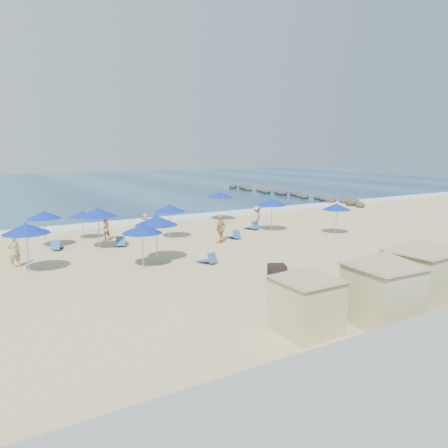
{
  "coord_description": "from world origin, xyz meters",
  "views": [
    {
      "loc": [
        -12.81,
        -19.7,
        6.2
      ],
      "look_at": [
        1.0,
        3.0,
        1.58
      ],
      "focal_mm": 35.0,
      "sensor_mm": 36.0,
      "label": 1
    }
  ],
  "objects_px": {
    "umbrella_7": "(220,195)",
    "beachgoer_0": "(14,251)",
    "umbrella_3": "(82,214)",
    "umbrella_0": "(26,229)",
    "cabana_2": "(420,263)",
    "umbrella_5": "(156,220)",
    "beachgoer_2": "(221,229)",
    "umbrella_2": "(142,229)",
    "beachgoer_3": "(257,218)",
    "umbrella_4": "(98,212)",
    "rock_jetty": "(287,193)",
    "umbrella_8": "(272,202)",
    "cabana_0": "(307,291)",
    "umbrella_9": "(337,207)",
    "beachgoer_4": "(145,225)",
    "umbrella_6": "(170,208)",
    "beachgoer_1": "(105,229)",
    "trash_bin": "(277,273)",
    "cabana_1": "(383,278)",
    "umbrella_1": "(44,215)"
  },
  "relations": [
    {
      "from": "umbrella_7",
      "to": "beachgoer_0",
      "type": "distance_m",
      "value": 18.54
    },
    {
      "from": "umbrella_3",
      "to": "umbrella_0",
      "type": "bearing_deg",
      "value": -121.78
    },
    {
      "from": "umbrella_3",
      "to": "beachgoer_0",
      "type": "bearing_deg",
      "value": -132.12
    },
    {
      "from": "cabana_2",
      "to": "umbrella_3",
      "type": "distance_m",
      "value": 21.57
    },
    {
      "from": "umbrella_5",
      "to": "cabana_2",
      "type": "bearing_deg",
      "value": -60.67
    },
    {
      "from": "beachgoer_2",
      "to": "umbrella_3",
      "type": "bearing_deg",
      "value": -66.05
    },
    {
      "from": "umbrella_2",
      "to": "umbrella_5",
      "type": "bearing_deg",
      "value": 33.88
    },
    {
      "from": "umbrella_5",
      "to": "beachgoer_3",
      "type": "relative_size",
      "value": 1.49
    },
    {
      "from": "umbrella_4",
      "to": "beachgoer_0",
      "type": "height_order",
      "value": "umbrella_4"
    },
    {
      "from": "rock_jetty",
      "to": "umbrella_8",
      "type": "xyz_separation_m",
      "value": [
        -16.95,
        -18.83,
        1.88
      ]
    },
    {
      "from": "cabana_0",
      "to": "umbrella_3",
      "type": "height_order",
      "value": "cabana_0"
    },
    {
      "from": "umbrella_9",
      "to": "beachgoer_4",
      "type": "distance_m",
      "value": 13.88
    },
    {
      "from": "beachgoer_0",
      "to": "beachgoer_4",
      "type": "relative_size",
      "value": 1.11
    },
    {
      "from": "umbrella_2",
      "to": "rock_jetty",
      "type": "bearing_deg",
      "value": 39.09
    },
    {
      "from": "umbrella_6",
      "to": "umbrella_7",
      "type": "relative_size",
      "value": 0.95
    },
    {
      "from": "cabana_0",
      "to": "beachgoer_1",
      "type": "bearing_deg",
      "value": 94.49
    },
    {
      "from": "umbrella_7",
      "to": "beachgoer_2",
      "type": "xyz_separation_m",
      "value": [
        -4.6,
        -7.83,
        -1.32
      ]
    },
    {
      "from": "cabana_0",
      "to": "beachgoer_2",
      "type": "xyz_separation_m",
      "value": [
        4.85,
        13.79,
        -0.53
      ]
    },
    {
      "from": "umbrella_2",
      "to": "umbrella_5",
      "type": "xyz_separation_m",
      "value": [
        1.12,
        0.75,
        0.24
      ]
    },
    {
      "from": "umbrella_0",
      "to": "umbrella_6",
      "type": "relative_size",
      "value": 1.07
    },
    {
      "from": "beachgoer_2",
      "to": "cabana_2",
      "type": "bearing_deg",
      "value": 65.52
    },
    {
      "from": "trash_bin",
      "to": "umbrella_4",
      "type": "bearing_deg",
      "value": 140.9
    },
    {
      "from": "umbrella_0",
      "to": "cabana_1",
      "type": "bearing_deg",
      "value": -53.6
    },
    {
      "from": "umbrella_6",
      "to": "umbrella_4",
      "type": "bearing_deg",
      "value": -171.96
    },
    {
      "from": "rock_jetty",
      "to": "trash_bin",
      "type": "distance_m",
      "value": 37.79
    },
    {
      "from": "rock_jetty",
      "to": "umbrella_3",
      "type": "bearing_deg",
      "value": -154.18
    },
    {
      "from": "cabana_0",
      "to": "umbrella_3",
      "type": "relative_size",
      "value": 2.02
    },
    {
      "from": "umbrella_1",
      "to": "umbrella_7",
      "type": "height_order",
      "value": "umbrella_7"
    },
    {
      "from": "umbrella_7",
      "to": "beachgoer_0",
      "type": "xyz_separation_m",
      "value": [
        -16.97,
        -7.33,
        -1.4
      ]
    },
    {
      "from": "trash_bin",
      "to": "umbrella_1",
      "type": "distance_m",
      "value": 15.47
    },
    {
      "from": "umbrella_8",
      "to": "umbrella_9",
      "type": "bearing_deg",
      "value": -45.28
    },
    {
      "from": "cabana_2",
      "to": "umbrella_2",
      "type": "relative_size",
      "value": 1.95
    },
    {
      "from": "trash_bin",
      "to": "cabana_2",
      "type": "height_order",
      "value": "cabana_2"
    },
    {
      "from": "cabana_0",
      "to": "beachgoer_3",
      "type": "xyz_separation_m",
      "value": [
        9.75,
        16.55,
        -0.57
      ]
    },
    {
      "from": "rock_jetty",
      "to": "umbrella_6",
      "type": "height_order",
      "value": "umbrella_6"
    },
    {
      "from": "umbrella_4",
      "to": "umbrella_8",
      "type": "height_order",
      "value": "umbrella_4"
    },
    {
      "from": "umbrella_2",
      "to": "beachgoer_2",
      "type": "relative_size",
      "value": 1.28
    },
    {
      "from": "umbrella_2",
      "to": "umbrella_4",
      "type": "relative_size",
      "value": 0.9
    },
    {
      "from": "cabana_0",
      "to": "umbrella_6",
      "type": "distance_m",
      "value": 16.91
    },
    {
      "from": "umbrella_4",
      "to": "beachgoer_4",
      "type": "xyz_separation_m",
      "value": [
        4.13,
        2.86,
        -1.56
      ]
    },
    {
      "from": "cabana_0",
      "to": "beachgoer_3",
      "type": "bearing_deg",
      "value": 59.5
    },
    {
      "from": "beachgoer_2",
      "to": "beachgoer_1",
      "type": "bearing_deg",
      "value": -65.56
    },
    {
      "from": "rock_jetty",
      "to": "umbrella_0",
      "type": "bearing_deg",
      "value": -147.85
    },
    {
      "from": "umbrella_1",
      "to": "umbrella_9",
      "type": "xyz_separation_m",
      "value": [
        18.81,
        -6.31,
        -0.07
      ]
    },
    {
      "from": "cabana_0",
      "to": "beachgoer_2",
      "type": "height_order",
      "value": "cabana_0"
    },
    {
      "from": "cabana_0",
      "to": "umbrella_1",
      "type": "height_order",
      "value": "cabana_0"
    },
    {
      "from": "umbrella_4",
      "to": "beachgoer_3",
      "type": "xyz_separation_m",
      "value": [
        12.33,
        0.56,
        -1.43
      ]
    },
    {
      "from": "umbrella_9",
      "to": "beachgoer_4",
      "type": "xyz_separation_m",
      "value": [
        -11.94,
        6.96,
        -1.26
      ]
    },
    {
      "from": "umbrella_4",
      "to": "umbrella_7",
      "type": "xyz_separation_m",
      "value": [
        12.04,
        5.63,
        -0.07
      ]
    },
    {
      "from": "cabana_2",
      "to": "umbrella_1",
      "type": "height_order",
      "value": "cabana_2"
    }
  ]
}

